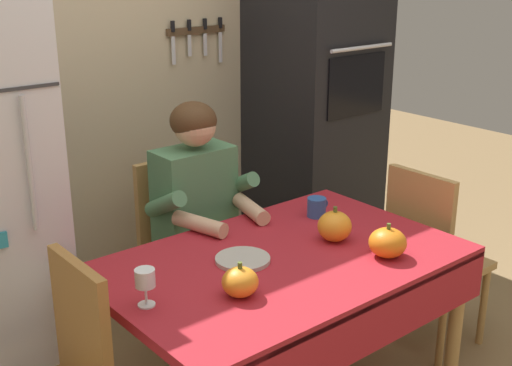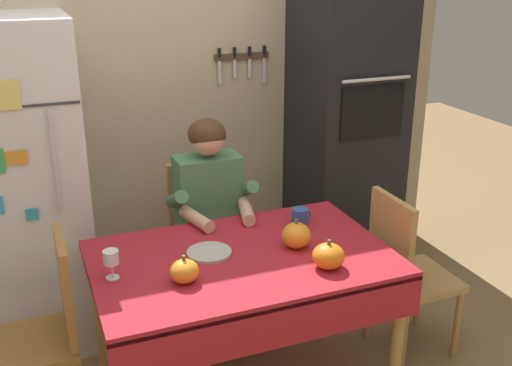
{
  "view_description": "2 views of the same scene",
  "coord_description": "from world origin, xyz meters",
  "px_view_note": "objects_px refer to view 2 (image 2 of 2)",
  "views": [
    {
      "loc": [
        -1.6,
        -1.68,
        1.87
      ],
      "look_at": [
        -0.1,
        0.14,
        1.06
      ],
      "focal_mm": 47.41,
      "sensor_mm": 36.0,
      "label": 1
    },
    {
      "loc": [
        -0.88,
        -2.29,
        2.06
      ],
      "look_at": [
        0.11,
        0.19,
        1.06
      ],
      "focal_mm": 42.42,
      "sensor_mm": 36.0,
      "label": 2
    }
  ],
  "objects_px": {
    "coffee_mug": "(300,216)",
    "wine_glass": "(111,259)",
    "chair_left_side": "(46,326)",
    "dining_table": "(244,273)",
    "seated_person": "(212,210)",
    "refrigerator": "(18,190)",
    "pumpkin_medium": "(184,271)",
    "chair_right_side": "(404,269)",
    "serving_tray": "(209,253)",
    "chair_behind_person": "(204,233)",
    "pumpkin_large": "(328,256)",
    "pumpkin_small": "(296,235)",
    "wall_oven": "(345,124)"
  },
  "relations": [
    {
      "from": "pumpkin_large",
      "to": "pumpkin_small",
      "type": "distance_m",
      "value": 0.24
    },
    {
      "from": "chair_behind_person",
      "to": "wine_glass",
      "type": "bearing_deg",
      "value": -130.12
    },
    {
      "from": "pumpkin_medium",
      "to": "chair_left_side",
      "type": "bearing_deg",
      "value": 158.23
    },
    {
      "from": "dining_table",
      "to": "chair_right_side",
      "type": "height_order",
      "value": "chair_right_side"
    },
    {
      "from": "chair_right_side",
      "to": "dining_table",
      "type": "bearing_deg",
      "value": 178.47
    },
    {
      "from": "chair_left_side",
      "to": "pumpkin_large",
      "type": "xyz_separation_m",
      "value": [
        1.22,
        -0.35,
        0.29
      ]
    },
    {
      "from": "wine_glass",
      "to": "pumpkin_medium",
      "type": "height_order",
      "value": "wine_glass"
    },
    {
      "from": "chair_left_side",
      "to": "pumpkin_medium",
      "type": "height_order",
      "value": "chair_left_side"
    },
    {
      "from": "chair_right_side",
      "to": "coffee_mug",
      "type": "height_order",
      "value": "chair_right_side"
    },
    {
      "from": "pumpkin_medium",
      "to": "wine_glass",
      "type": "bearing_deg",
      "value": 152.96
    },
    {
      "from": "refrigerator",
      "to": "chair_right_side",
      "type": "relative_size",
      "value": 1.94
    },
    {
      "from": "coffee_mug",
      "to": "refrigerator",
      "type": "bearing_deg",
      "value": 154.86
    },
    {
      "from": "pumpkin_medium",
      "to": "serving_tray",
      "type": "bearing_deg",
      "value": 49.63
    },
    {
      "from": "wall_oven",
      "to": "coffee_mug",
      "type": "height_order",
      "value": "wall_oven"
    },
    {
      "from": "wine_glass",
      "to": "chair_left_side",
      "type": "bearing_deg",
      "value": 163.67
    },
    {
      "from": "refrigerator",
      "to": "chair_left_side",
      "type": "distance_m",
      "value": 0.86
    },
    {
      "from": "pumpkin_large",
      "to": "pumpkin_small",
      "type": "relative_size",
      "value": 1.0
    },
    {
      "from": "chair_left_side",
      "to": "pumpkin_small",
      "type": "height_order",
      "value": "chair_left_side"
    },
    {
      "from": "coffee_mug",
      "to": "wine_glass",
      "type": "height_order",
      "value": "wine_glass"
    },
    {
      "from": "seated_person",
      "to": "pumpkin_medium",
      "type": "height_order",
      "value": "seated_person"
    },
    {
      "from": "refrigerator",
      "to": "chair_right_side",
      "type": "xyz_separation_m",
      "value": [
        1.85,
        -0.91,
        -0.39
      ]
    },
    {
      "from": "dining_table",
      "to": "chair_left_side",
      "type": "relative_size",
      "value": 1.51
    },
    {
      "from": "refrigerator",
      "to": "chair_left_side",
      "type": "height_order",
      "value": "refrigerator"
    },
    {
      "from": "pumpkin_medium",
      "to": "dining_table",
      "type": "bearing_deg",
      "value": 20.13
    },
    {
      "from": "dining_table",
      "to": "seated_person",
      "type": "relative_size",
      "value": 1.12
    },
    {
      "from": "chair_behind_person",
      "to": "pumpkin_large",
      "type": "height_order",
      "value": "chair_behind_person"
    },
    {
      "from": "dining_table",
      "to": "chair_behind_person",
      "type": "relative_size",
      "value": 1.51
    },
    {
      "from": "coffee_mug",
      "to": "pumpkin_small",
      "type": "xyz_separation_m",
      "value": [
        -0.13,
        -0.24,
        0.02
      ]
    },
    {
      "from": "chair_behind_person",
      "to": "pumpkin_medium",
      "type": "bearing_deg",
      "value": -111.41
    },
    {
      "from": "dining_table",
      "to": "chair_right_side",
      "type": "distance_m",
      "value": 0.91
    },
    {
      "from": "chair_right_side",
      "to": "wine_glass",
      "type": "height_order",
      "value": "chair_right_side"
    },
    {
      "from": "dining_table",
      "to": "pumpkin_small",
      "type": "height_order",
      "value": "pumpkin_small"
    },
    {
      "from": "pumpkin_small",
      "to": "pumpkin_medium",
      "type": "bearing_deg",
      "value": -168.22
    },
    {
      "from": "chair_right_side",
      "to": "coffee_mug",
      "type": "relative_size",
      "value": 8.29
    },
    {
      "from": "chair_behind_person",
      "to": "wine_glass",
      "type": "relative_size",
      "value": 6.96
    },
    {
      "from": "coffee_mug",
      "to": "dining_table",
      "type": "bearing_deg",
      "value": -148.99
    },
    {
      "from": "wall_oven",
      "to": "pumpkin_medium",
      "type": "relative_size",
      "value": 16.4
    },
    {
      "from": "wall_oven",
      "to": "serving_tray",
      "type": "distance_m",
      "value": 1.48
    },
    {
      "from": "wall_oven",
      "to": "chair_behind_person",
      "type": "relative_size",
      "value": 2.26
    },
    {
      "from": "wall_oven",
      "to": "dining_table",
      "type": "height_order",
      "value": "wall_oven"
    },
    {
      "from": "pumpkin_small",
      "to": "chair_right_side",
      "type": "bearing_deg",
      "value": -2.88
    },
    {
      "from": "pumpkin_large",
      "to": "chair_left_side",
      "type": "bearing_deg",
      "value": 164.03
    },
    {
      "from": "coffee_mug",
      "to": "pumpkin_medium",
      "type": "xyz_separation_m",
      "value": [
        -0.72,
        -0.36,
        0.01
      ]
    },
    {
      "from": "wine_glass",
      "to": "pumpkin_small",
      "type": "bearing_deg",
      "value": -1.48
    },
    {
      "from": "refrigerator",
      "to": "dining_table",
      "type": "height_order",
      "value": "refrigerator"
    },
    {
      "from": "chair_left_side",
      "to": "dining_table",
      "type": "bearing_deg",
      "value": -7.44
    },
    {
      "from": "pumpkin_large",
      "to": "serving_tray",
      "type": "height_order",
      "value": "pumpkin_large"
    },
    {
      "from": "seated_person",
      "to": "wine_glass",
      "type": "relative_size",
      "value": 9.32
    },
    {
      "from": "refrigerator",
      "to": "pumpkin_large",
      "type": "relative_size",
      "value": 12.17
    },
    {
      "from": "pumpkin_large",
      "to": "serving_tray",
      "type": "bearing_deg",
      "value": 144.89
    }
  ]
}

